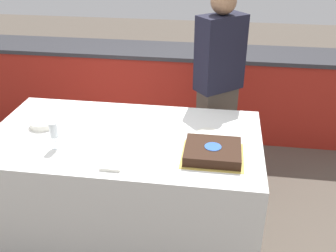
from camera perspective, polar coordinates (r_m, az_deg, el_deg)
name	(u,v)px	position (r m, az deg, el deg)	size (l,w,h in m)	color
ground_plane	(129,218)	(3.25, -5.72, -13.21)	(14.00, 14.00, 0.00)	brown
back_counter	(161,89)	(4.36, -1.08, 5.37)	(4.40, 0.58, 0.92)	#A82319
dining_table	(126,179)	(3.02, -6.06, -7.72)	(1.94, 1.07, 0.77)	white
cake	(213,152)	(2.56, 6.50, -3.70)	(0.40, 0.36, 0.07)	gold
plate_stack	(43,123)	(3.05, -17.63, 0.38)	(0.20, 0.20, 0.04)	white
wine_glass	(54,131)	(2.69, -16.25, -0.67)	(0.06, 0.06, 0.19)	white
side_plate_near_cake	(208,133)	(2.83, 5.78, -1.06)	(0.17, 0.17, 0.00)	white
utensil_pile	(111,166)	(2.46, -8.20, -5.80)	(0.13, 0.10, 0.02)	white
person_cutting_cake	(218,87)	(3.37, 7.29, 5.62)	(0.42, 0.40, 1.67)	#4C4238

